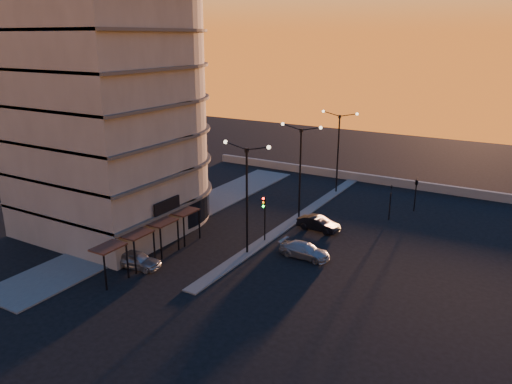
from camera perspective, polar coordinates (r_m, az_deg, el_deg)
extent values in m
plane|color=black|center=(42.42, -1.01, -7.01)|extent=(120.00, 120.00, 0.00)
cube|color=#4D4D4B|center=(51.10, -8.75, -2.80)|extent=(5.00, 40.00, 0.12)
cube|color=#4D4D4B|center=(50.55, 4.92, -2.89)|extent=(1.20, 36.00, 0.12)
cube|color=slate|center=(63.97, 12.80, 1.51)|extent=(44.00, 0.50, 1.00)
cylinder|color=slate|center=(49.15, -14.15, 11.01)|extent=(14.00, 14.00, 25.00)
cube|color=slate|center=(45.74, -18.57, 10.20)|extent=(14.00, 10.00, 25.00)
cylinder|color=black|center=(51.42, -13.26, -1.13)|extent=(14.16, 14.16, 2.40)
cube|color=black|center=(43.36, -10.13, -1.62)|extent=(0.15, 3.20, 1.20)
cylinder|color=black|center=(40.77, -1.05, -1.24)|extent=(0.18, 0.18, 9.00)
cube|color=black|center=(39.58, -1.08, 4.80)|extent=(0.25, 0.25, 0.35)
sphere|color=#FFE5B2|center=(40.55, -3.51, 5.73)|extent=(0.32, 0.32, 0.32)
sphere|color=#FFE5B2|center=(38.50, 1.46, 5.13)|extent=(0.32, 0.32, 0.32)
cylinder|color=black|center=(49.19, 5.05, 1.97)|extent=(0.18, 0.18, 9.00)
cube|color=black|center=(48.22, 5.19, 7.02)|extent=(0.25, 0.25, 0.35)
sphere|color=#FFE5B2|center=(49.01, 3.07, 7.76)|extent=(0.32, 0.32, 0.32)
sphere|color=#FFE5B2|center=(47.33, 7.41, 7.30)|extent=(0.32, 0.32, 0.32)
cylinder|color=black|center=(58.12, 9.33, 4.21)|extent=(0.18, 0.18, 9.00)
cube|color=black|center=(57.30, 9.55, 8.50)|extent=(0.25, 0.25, 0.35)
sphere|color=#FFE5B2|center=(57.97, 7.71, 9.13)|extent=(0.32, 0.32, 0.32)
sphere|color=#FFE5B2|center=(56.55, 11.48, 8.74)|extent=(0.32, 0.32, 0.32)
cylinder|color=black|center=(44.18, 1.01, -3.74)|extent=(0.12, 0.12, 3.20)
cube|color=black|center=(43.31, 0.91, -1.16)|extent=(0.28, 0.16, 1.00)
sphere|color=#FF0C05|center=(43.11, 0.84, -0.75)|extent=(0.20, 0.20, 0.20)
sphere|color=orange|center=(43.22, 0.84, -1.19)|extent=(0.20, 0.20, 0.20)
sphere|color=#0CFF26|center=(43.34, 0.84, -1.63)|extent=(0.20, 0.20, 0.20)
cylinder|color=black|center=(51.09, 15.04, -1.63)|extent=(0.12, 0.12, 2.80)
imported|color=black|center=(50.55, 15.20, 0.30)|extent=(0.13, 0.16, 0.80)
cylinder|color=black|center=(54.47, 17.72, -0.68)|extent=(0.12, 0.12, 2.80)
imported|color=black|center=(53.96, 17.89, 1.14)|extent=(0.42, 1.99, 0.80)
imported|color=#989B9F|center=(40.78, -13.50, -7.54)|extent=(4.15, 2.18, 1.35)
imported|color=black|center=(47.34, 7.13, -3.61)|extent=(4.18, 1.86, 1.33)
imported|color=gray|center=(41.63, 5.57, -6.65)|extent=(4.34, 1.86, 1.24)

